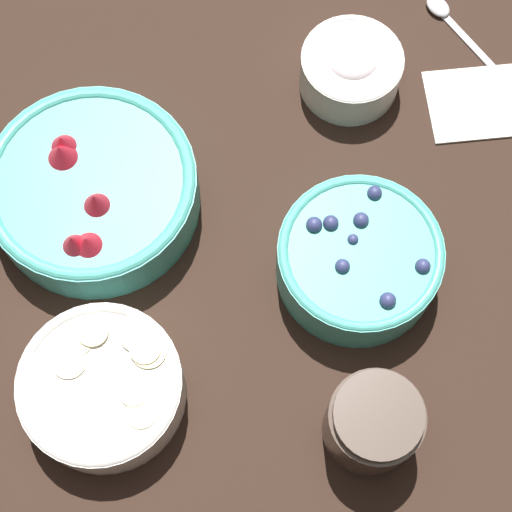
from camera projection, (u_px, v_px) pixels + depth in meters
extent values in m
plane|color=black|center=(218.00, 239.00, 0.89)|extent=(4.00, 4.00, 0.00)
cylinder|color=#47AD9E|center=(94.00, 192.00, 0.87)|extent=(0.21, 0.21, 0.06)
torus|color=#47AD9E|center=(90.00, 181.00, 0.85)|extent=(0.21, 0.21, 0.02)
cylinder|color=#B21928|center=(91.00, 185.00, 0.86)|extent=(0.17, 0.17, 0.02)
cone|color=#B21928|center=(88.00, 243.00, 0.82)|extent=(0.05, 0.05, 0.02)
cone|color=#B21928|center=(63.00, 143.00, 0.85)|extent=(0.04, 0.04, 0.02)
cone|color=#B21928|center=(61.00, 153.00, 0.85)|extent=(0.05, 0.05, 0.03)
cone|color=#B21928|center=(73.00, 242.00, 0.82)|extent=(0.04, 0.04, 0.02)
cone|color=#B21928|center=(95.00, 202.00, 0.83)|extent=(0.03, 0.03, 0.03)
cylinder|color=#47AD9E|center=(358.00, 261.00, 0.85)|extent=(0.16, 0.16, 0.06)
torus|color=#47AD9E|center=(361.00, 252.00, 0.82)|extent=(0.16, 0.16, 0.01)
cylinder|color=navy|center=(360.00, 255.00, 0.83)|extent=(0.13, 0.13, 0.02)
sphere|color=navy|center=(331.00, 223.00, 0.83)|extent=(0.02, 0.02, 0.02)
sphere|color=navy|center=(314.00, 225.00, 0.83)|extent=(0.02, 0.02, 0.02)
sphere|color=navy|center=(361.00, 220.00, 0.83)|extent=(0.02, 0.02, 0.02)
sphere|color=navy|center=(342.00, 266.00, 0.81)|extent=(0.01, 0.01, 0.01)
sphere|color=navy|center=(375.00, 197.00, 0.84)|extent=(0.01, 0.01, 0.01)
sphere|color=navy|center=(353.00, 239.00, 0.82)|extent=(0.01, 0.01, 0.01)
sphere|color=navy|center=(423.00, 266.00, 0.81)|extent=(0.01, 0.01, 0.01)
sphere|color=navy|center=(388.00, 300.00, 0.80)|extent=(0.02, 0.02, 0.02)
cylinder|color=silver|center=(103.00, 389.00, 0.80)|extent=(0.15, 0.15, 0.05)
torus|color=silver|center=(99.00, 383.00, 0.78)|extent=(0.15, 0.15, 0.01)
cylinder|color=beige|center=(100.00, 385.00, 0.79)|extent=(0.12, 0.12, 0.02)
cylinder|color=beige|center=(69.00, 362.00, 0.79)|extent=(0.03, 0.03, 0.00)
cylinder|color=beige|center=(134.00, 392.00, 0.78)|extent=(0.03, 0.03, 0.01)
cylinder|color=beige|center=(149.00, 352.00, 0.79)|extent=(0.03, 0.03, 0.01)
cylinder|color=beige|center=(138.00, 335.00, 0.79)|extent=(0.03, 0.03, 0.01)
cylinder|color=beige|center=(142.00, 413.00, 0.77)|extent=(0.03, 0.03, 0.00)
cylinder|color=beige|center=(77.00, 341.00, 0.79)|extent=(0.03, 0.03, 0.00)
cylinder|color=beige|center=(93.00, 332.00, 0.80)|extent=(0.03, 0.03, 0.01)
cylinder|color=beige|center=(145.00, 350.00, 0.79)|extent=(0.03, 0.03, 0.01)
cylinder|color=white|center=(350.00, 71.00, 0.93)|extent=(0.11, 0.11, 0.05)
torus|color=white|center=(353.00, 59.00, 0.91)|extent=(0.11, 0.11, 0.01)
cylinder|color=white|center=(352.00, 63.00, 0.91)|extent=(0.09, 0.09, 0.01)
ellipsoid|color=white|center=(353.00, 59.00, 0.91)|extent=(0.06, 0.06, 0.03)
cylinder|color=#4C3D33|center=(372.00, 424.00, 0.78)|extent=(0.09, 0.09, 0.08)
cylinder|color=#3D2316|center=(371.00, 425.00, 0.79)|extent=(0.07, 0.07, 0.06)
cylinder|color=#4C3D33|center=(379.00, 415.00, 0.74)|extent=(0.08, 0.08, 0.01)
cube|color=silver|center=(487.00, 102.00, 0.94)|extent=(0.13, 0.10, 0.01)
cube|color=silver|center=(476.00, 48.00, 0.96)|extent=(0.06, 0.10, 0.01)
ellipsoid|color=silver|center=(438.00, 7.00, 0.98)|extent=(0.03, 0.04, 0.01)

